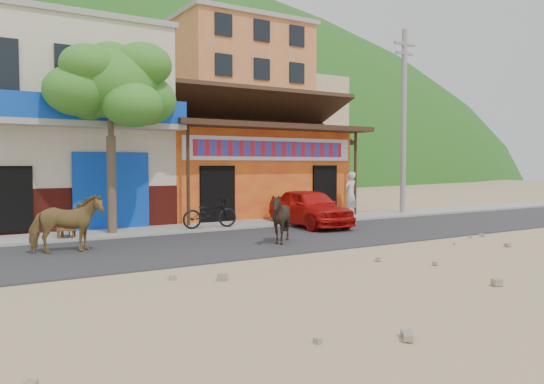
{
  "coord_description": "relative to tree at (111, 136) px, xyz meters",
  "views": [
    {
      "loc": [
        -9.07,
        -10.74,
        2.25
      ],
      "look_at": [
        -0.49,
        3.0,
        1.4
      ],
      "focal_mm": 35.0,
      "sensor_mm": 36.0,
      "label": 1
    }
  ],
  "objects": [
    {
      "name": "ground",
      "position": [
        4.6,
        -5.8,
        -3.12
      ],
      "size": [
        120.0,
        120.0,
        0.0
      ],
      "primitive_type": "plane",
      "color": "#9E825B",
      "rests_on": "ground"
    },
    {
      "name": "road",
      "position": [
        4.6,
        -3.3,
        -3.1
      ],
      "size": [
        60.0,
        5.0,
        0.04
      ],
      "primitive_type": "cube",
      "color": "#28282B",
      "rests_on": "ground"
    },
    {
      "name": "sidewalk",
      "position": [
        4.6,
        0.2,
        -3.06
      ],
      "size": [
        60.0,
        2.0,
        0.12
      ],
      "primitive_type": "cube",
      "color": "gray",
      "rests_on": "ground"
    },
    {
      "name": "dance_club",
      "position": [
        6.6,
        4.2,
        -1.32
      ],
      "size": [
        8.0,
        6.0,
        3.6
      ],
      "primitive_type": "cube",
      "color": "orange",
      "rests_on": "ground"
    },
    {
      "name": "cafe_building",
      "position": [
        -0.9,
        4.2,
        0.38
      ],
      "size": [
        7.0,
        6.0,
        7.0
      ],
      "primitive_type": "cube",
      "color": "beige",
      "rests_on": "ground"
    },
    {
      "name": "apartment_front",
      "position": [
        13.6,
        18.2,
        2.88
      ],
      "size": [
        9.0,
        9.0,
        12.0
      ],
      "primitive_type": "cube",
      "color": "#CC723F",
      "rests_on": "ground"
    },
    {
      "name": "apartment_rear",
      "position": [
        22.6,
        24.2,
        1.88
      ],
      "size": [
        8.0,
        8.0,
        10.0
      ],
      "primitive_type": "cube",
      "color": "tan",
      "rests_on": "ground"
    },
    {
      "name": "hillside",
      "position": [
        4.6,
        64.2,
        8.88
      ],
      "size": [
        100.0,
        40.0,
        24.0
      ],
      "primitive_type": "ellipsoid",
      "color": "#194C14",
      "rests_on": "ground"
    },
    {
      "name": "tree",
      "position": [
        0.0,
        0.0,
        0.0
      ],
      "size": [
        3.0,
        3.0,
        6.0
      ],
      "primitive_type": null,
      "color": "#2D721E",
      "rests_on": "sidewalk"
    },
    {
      "name": "utility_pole",
      "position": [
        12.8,
        0.2,
        1.0
      ],
      "size": [
        0.24,
        0.24,
        8.0
      ],
      "primitive_type": "cylinder",
      "color": "gray",
      "rests_on": "sidewalk"
    },
    {
      "name": "cow_tan",
      "position": [
        -1.86,
        -2.68,
        -2.35
      ],
      "size": [
        1.79,
        0.94,
        1.45
      ],
      "primitive_type": "imported",
      "rotation": [
        0.0,
        0.0,
        1.48
      ],
      "color": "olive",
      "rests_on": "road"
    },
    {
      "name": "cow_dark",
      "position": [
        3.51,
        -4.22,
        -2.38
      ],
      "size": [
        1.34,
        1.21,
        1.39
      ],
      "primitive_type": "imported",
      "rotation": [
        0.0,
        0.0,
        -1.5
      ],
      "color": "black",
      "rests_on": "road"
    },
    {
      "name": "red_car",
      "position": [
        6.63,
        -1.31,
        -2.41
      ],
      "size": [
        1.93,
        4.07,
        1.35
      ],
      "primitive_type": "imported",
      "rotation": [
        0.0,
        0.0,
        -0.09
      ],
      "color": "red",
      "rests_on": "road"
    },
    {
      "name": "scooter",
      "position": [
        3.1,
        -0.5,
        -2.5
      ],
      "size": [
        1.94,
        0.78,
        1.0
      ],
      "primitive_type": "imported",
      "rotation": [
        0.0,
        0.0,
        1.51
      ],
      "color": "black",
      "rests_on": "sidewalk"
    },
    {
      "name": "pedestrian",
      "position": [
        10.04,
        0.49,
        -2.09
      ],
      "size": [
        0.75,
        0.59,
        1.82
      ],
      "primitive_type": "imported",
      "rotation": [
        0.0,
        0.0,
        3.4
      ],
      "color": "silver",
      "rests_on": "sidewalk"
    },
    {
      "name": "cafe_chair_left",
      "position": [
        -1.43,
        -0.5,
        -2.5
      ],
      "size": [
        0.61,
        0.61,
        1.01
      ],
      "primitive_type": null,
      "rotation": [
        0.0,
        0.0,
        -0.37
      ],
      "color": "#52371B",
      "rests_on": "sidewalk"
    },
    {
      "name": "cafe_chair_right",
      "position": [
        -1.4,
        -0.17,
        -2.54
      ],
      "size": [
        0.52,
        0.52,
        0.92
      ],
      "primitive_type": null,
      "rotation": [
        0.0,
        0.0,
        0.24
      ],
      "color": "#4A2B18",
      "rests_on": "sidewalk"
    }
  ]
}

